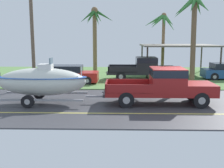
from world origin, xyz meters
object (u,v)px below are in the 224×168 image
object	(u,v)px
palm_tree_near_left	(193,18)
utility_pole	(32,29)
parked_pickup_background	(146,67)
palm_tree_mid	(162,25)
parked_sedan_near	(68,75)
boat_on_trailer	(41,81)
pickup_truck_towing	(166,84)
palm_tree_near_right	(95,26)
carport_awning	(178,46)

from	to	relation	value
palm_tree_near_left	utility_pole	size ratio (longest dim) A/B	0.83
parked_pickup_background	palm_tree_mid	distance (m)	7.24
parked_sedan_near	palm_tree_near_left	bearing A→B (deg)	-5.31
boat_on_trailer	palm_tree_mid	world-z (taller)	palm_tree_mid
boat_on_trailer	pickup_truck_towing	bearing A→B (deg)	0.00
parked_pickup_background	palm_tree_near_right	size ratio (longest dim) A/B	0.88
utility_pole	palm_tree_mid	bearing A→B (deg)	43.44
parked_pickup_background	utility_pole	world-z (taller)	utility_pole
palm_tree_near_right	utility_pole	size ratio (longest dim) A/B	0.84
boat_on_trailer	palm_tree_near_left	bearing A→B (deg)	31.26
palm_tree_mid	carport_awning	bearing A→B (deg)	-69.92
parked_sedan_near	palm_tree_near_right	size ratio (longest dim) A/B	0.69
boat_on_trailer	palm_tree_near_left	size ratio (longest dim) A/B	0.91
carport_awning	palm_tree_mid	bearing A→B (deg)	110.08
parked_pickup_background	palm_tree_near_left	world-z (taller)	palm_tree_near_left
pickup_truck_towing	utility_pole	world-z (taller)	utility_pole
boat_on_trailer	parked_pickup_background	size ratio (longest dim) A/B	1.03
pickup_truck_towing	carport_awning	size ratio (longest dim) A/B	0.90
carport_awning	palm_tree_near_right	xyz separation A→B (m)	(-7.88, 2.59, 1.91)
boat_on_trailer	parked_pickup_background	distance (m)	10.48
parked_pickup_background	utility_pole	xyz separation A→B (m)	(-8.12, -3.88, 3.01)
pickup_truck_towing	palm_tree_near_left	xyz separation A→B (m)	(2.71, 5.67, 3.79)
pickup_truck_towing	palm_tree_near_right	distance (m)	15.27
palm_tree_near_right	palm_tree_mid	size ratio (longest dim) A/B	1.10
palm_tree_mid	utility_pole	distance (m)	14.19
pickup_truck_towing	boat_on_trailer	size ratio (longest dim) A/B	1.00
boat_on_trailer	parked_pickup_background	xyz separation A→B (m)	(6.33, 8.35, -0.13)
boat_on_trailer	carport_awning	size ratio (longest dim) A/B	0.89
utility_pole	pickup_truck_towing	bearing A→B (deg)	-27.99
pickup_truck_towing	parked_pickup_background	world-z (taller)	pickup_truck_towing
pickup_truck_towing	parked_pickup_background	size ratio (longest dim) A/B	1.03
pickup_truck_towing	palm_tree_mid	distance (m)	14.80
utility_pole	parked_pickup_background	bearing A→B (deg)	25.55
parked_sedan_near	utility_pole	xyz separation A→B (m)	(-1.96, -2.05, 3.39)
boat_on_trailer	parked_sedan_near	bearing A→B (deg)	88.48
pickup_truck_towing	carport_awning	distance (m)	11.89
carport_awning	utility_pole	world-z (taller)	utility_pole
parked_sedan_near	pickup_truck_towing	bearing A→B (deg)	-45.28
parked_pickup_background	parked_sedan_near	world-z (taller)	parked_pickup_background
palm_tree_near_right	palm_tree_mid	world-z (taller)	palm_tree_near_right
parked_sedan_near	utility_pole	bearing A→B (deg)	-133.75
parked_pickup_background	palm_tree_mid	xyz separation A→B (m)	(2.17, 5.86, 3.66)
carport_awning	palm_tree_mid	xyz separation A→B (m)	(-1.03, 2.81, 1.99)
boat_on_trailer	parked_pickup_background	bearing A→B (deg)	52.83
utility_pole	palm_tree_near_right	bearing A→B (deg)	70.16
palm_tree_mid	parked_pickup_background	bearing A→B (deg)	-110.30
carport_awning	palm_tree_near_right	distance (m)	8.51
parked_sedan_near	palm_tree_mid	distance (m)	12.04
parked_pickup_background	palm_tree_near_left	size ratio (longest dim) A/B	0.88
parked_sedan_near	palm_tree_near_left	size ratio (longest dim) A/B	0.70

